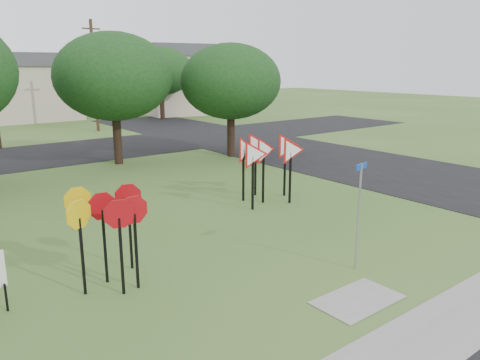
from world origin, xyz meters
The scene contains 14 objects.
ground centered at (0.00, 0.00, 0.00)m, with size 140.00×140.00×0.00m, color #385A22.
sidewalk centered at (0.00, -4.20, 0.01)m, with size 30.00×1.60×0.02m, color gray.
street_right centered at (12.00, 10.00, 0.01)m, with size 8.00×50.00×0.02m, color black.
street_far centered at (0.00, 20.00, 0.01)m, with size 60.00×8.00×0.02m, color black.
curb_pad centered at (0.00, -2.40, 0.01)m, with size 2.00×1.20×0.02m, color gray.
street_name_sign centered at (1.31, -1.28, 1.61)m, with size 0.57×0.14×2.79m.
stop_sign_cluster centered at (-4.00, 1.83, 1.71)m, with size 2.15×1.81×2.28m.
yield_sign_cluster centered at (3.52, 4.85, 1.91)m, with size 3.32×2.01×2.61m.
far_pole_b centered at (6.00, 28.00, 4.35)m, with size 1.40×0.24×8.50m.
house_mid centered at (4.00, 40.00, 3.15)m, with size 8.40×8.40×6.20m.
house_right centered at (18.00, 36.00, 3.65)m, with size 8.30×8.30×7.20m.
tree_near_mid centered at (2.00, 15.00, 4.54)m, with size 6.00×6.00×6.80m.
tree_near_right centered at (8.00, 13.00, 4.22)m, with size 5.60×5.60×6.33m.
tree_far_right centered at (14.00, 32.00, 4.54)m, with size 6.00×6.00×6.80m.
Camera 1 is at (-7.95, -8.29, 5.14)m, focal length 35.00 mm.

